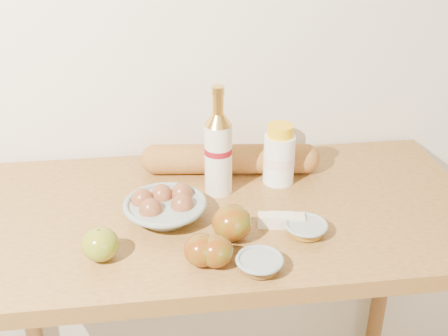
{
  "coord_description": "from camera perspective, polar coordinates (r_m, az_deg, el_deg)",
  "views": [
    {
      "loc": [
        -0.14,
        0.08,
        1.59
      ],
      "look_at": [
        0.0,
        1.15,
        1.02
      ],
      "focal_mm": 45.0,
      "sensor_mm": 36.0,
      "label": 1
    }
  ],
  "objects": [
    {
      "name": "syrup_bowl",
      "position": [
        1.22,
        8.31,
        -6.06
      ],
      "size": [
        0.1,
        0.1,
        0.03
      ],
      "rotation": [
        0.0,
        0.0,
        -0.08
      ],
      "color": "gray",
      "rests_on": "table"
    },
    {
      "name": "bourbon_bottle",
      "position": [
        1.32,
        -0.59,
        1.74
      ],
      "size": [
        0.07,
        0.07,
        0.27
      ],
      "rotation": [
        0.0,
        0.0,
        -0.15
      ],
      "color": "beige",
      "rests_on": "table"
    },
    {
      "name": "apple_yellowgreen",
      "position": [
        1.15,
        -12.45,
        -7.58
      ],
      "size": [
        0.08,
        0.08,
        0.07
      ],
      "rotation": [
        0.0,
        0.0,
        -0.09
      ],
      "color": "olive",
      "rests_on": "table"
    },
    {
      "name": "butter_stick",
      "position": [
        1.24,
        5.82,
        -5.32
      ],
      "size": [
        0.11,
        0.04,
        0.03
      ],
      "rotation": [
        0.0,
        0.0,
        -0.16
      ],
      "color": "beige",
      "rests_on": "table"
    },
    {
      "name": "back_wall",
      "position": [
        1.46,
        -1.89,
        16.46
      ],
      "size": [
        3.5,
        0.02,
        2.6
      ],
      "primitive_type": "cube",
      "color": "silver",
      "rests_on": "ground"
    },
    {
      "name": "cream_bottle",
      "position": [
        1.38,
        5.62,
        1.23
      ],
      "size": [
        0.08,
        0.08,
        0.15
      ],
      "rotation": [
        0.0,
        0.0,
        -0.09
      ],
      "color": "white",
      "rests_on": "table"
    },
    {
      "name": "apple_extra",
      "position": [
        1.11,
        -2.3,
        -8.33
      ],
      "size": [
        0.09,
        0.09,
        0.06
      ],
      "rotation": [
        0.0,
        0.0,
        -0.32
      ],
      "color": "#950809",
      "rests_on": "table"
    },
    {
      "name": "apple_redgreen_right",
      "position": [
        1.18,
        0.81,
        -5.58
      ],
      "size": [
        0.1,
        0.1,
        0.08
      ],
      "rotation": [
        0.0,
        0.0,
        0.21
      ],
      "color": "#991108",
      "rests_on": "table"
    },
    {
      "name": "apple_redgreen_front",
      "position": [
        1.11,
        -0.85,
        -8.42
      ],
      "size": [
        0.09,
        0.09,
        0.06
      ],
      "rotation": [
        0.0,
        0.0,
        -0.32
      ],
      "color": "#950809",
      "rests_on": "table"
    },
    {
      "name": "sugar_bowl",
      "position": [
        1.11,
        3.63,
        -9.63
      ],
      "size": [
        0.1,
        0.1,
        0.03
      ],
      "rotation": [
        0.0,
        0.0,
        0.02
      ],
      "color": "gray",
      "rests_on": "table"
    },
    {
      "name": "table",
      "position": [
        1.37,
        -0.16,
        -8.45
      ],
      "size": [
        1.2,
        0.6,
        0.9
      ],
      "color": "#AC7837",
      "rests_on": "ground"
    },
    {
      "name": "egg_bowl",
      "position": [
        1.26,
        -6.03,
        -3.94
      ],
      "size": [
        0.22,
        0.22,
        0.07
      ],
      "rotation": [
        0.0,
        0.0,
        0.17
      ],
      "color": "gray",
      "rests_on": "table"
    },
    {
      "name": "baguette",
      "position": [
        1.44,
        0.66,
        0.93
      ],
      "size": [
        0.46,
        0.13,
        0.08
      ],
      "rotation": [
        0.0,
        0.0,
        -0.12
      ],
      "color": "#B87C38",
      "rests_on": "table"
    }
  ]
}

